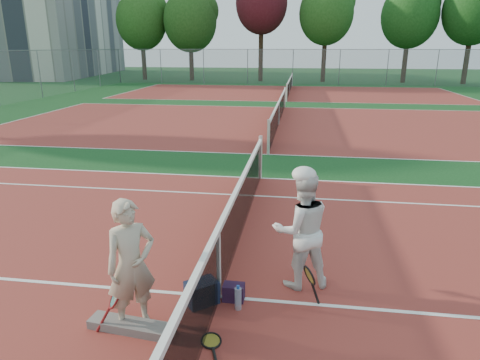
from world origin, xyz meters
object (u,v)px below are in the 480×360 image
apartment_block (51,8)px  racket_black_held (309,287)px  player_a (131,265)px  sports_bag_purple (234,292)px  water_bottle (238,299)px  player_b (302,230)px  sports_bag_navy (202,293)px  racket_spare (211,341)px  net_main (219,263)px  racket_red (116,308)px

apartment_block → racket_black_held: 53.32m
apartment_block → player_a: bearing=-58.8°
player_a → sports_bag_purple: 1.46m
racket_black_held → water_bottle: 0.92m
player_a → player_b: size_ratio=0.97×
player_b → water_bottle: 1.26m
player_a → sports_bag_navy: 1.10m
player_b → racket_spare: (-0.98, -1.40, -0.82)m
player_b → sports_bag_navy: 1.57m
racket_spare → water_bottle: bearing=-37.9°
racket_black_held → water_bottle: size_ratio=1.91×
apartment_block → water_bottle: apartment_block is taller
apartment_block → player_b: 52.74m
sports_bag_purple → player_a: bearing=-147.3°
sports_bag_purple → water_bottle: bearing=-66.0°
sports_bag_navy → racket_spare: bearing=-69.4°
apartment_block → racket_spare: size_ratio=36.67×
net_main → player_b: size_ratio=6.61×
racket_red → water_bottle: 1.49m
racket_black_held → sports_bag_navy: racket_black_held is taller
apartment_block → sports_bag_purple: 52.81m
apartment_block → water_bottle: bearing=-57.4°
player_b → water_bottle: bearing=25.8°
net_main → sports_bag_purple: 0.45m
player_b → water_bottle: (-0.77, -0.73, -0.68)m
racket_black_held → water_bottle: bearing=-16.7°
net_main → sports_bag_purple: (0.20, -0.04, -0.40)m
player_b → racket_red: 2.57m
sports_bag_purple → racket_red: bearing=-148.7°
racket_spare → water_bottle: water_bottle is taller
apartment_block → sports_bag_purple: bearing=-57.4°
racket_black_held → player_b: bearing=-106.3°
racket_red → water_bottle: size_ratio=1.77×
player_b → sports_bag_purple: 1.23m
apartment_block → player_b: size_ratio=13.24×
net_main → sports_bag_purple: net_main is taller
player_b → racket_red: size_ratio=3.13×
net_main → racket_red: net_main is taller
net_main → apartment_block: apartment_block is taller
racket_spare → sports_bag_navy: size_ratio=1.51×
sports_bag_purple → player_b: bearing=31.7°
player_b → racket_spare: 1.89m
sports_bag_purple → water_bottle: 0.22m
sports_bag_navy → player_b: bearing=27.9°
racket_red → sports_bag_navy: racket_red is taller
sports_bag_purple → sports_bag_navy: bearing=-161.2°
net_main → racket_red: (-1.08, -0.82, -0.24)m
player_b → sports_bag_purple: player_b is taller
racket_spare → sports_bag_purple: (0.12, 0.87, 0.10)m
player_b → sports_bag_purple: (-0.85, -0.53, -0.72)m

